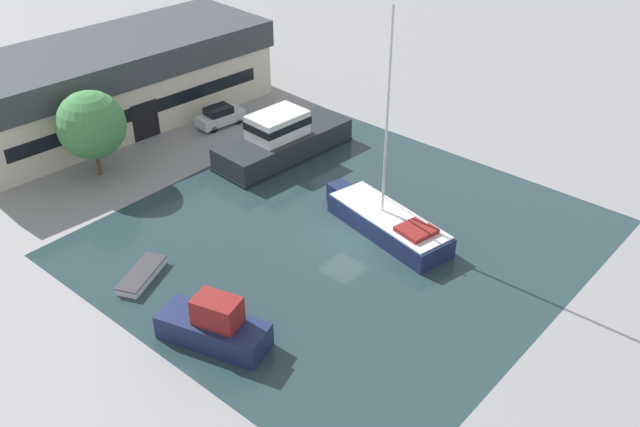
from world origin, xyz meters
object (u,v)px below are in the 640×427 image
Objects in this scene: motor_cruiser at (282,140)px; sailboat_moored at (387,222)px; parked_car at (220,116)px; cabin_boat at (214,326)px; warehouse_building at (110,82)px; small_dinghy at (142,275)px; quay_tree_near_building at (91,125)px.

sailboat_moored is at bearing 169.04° from motor_cruiser.
cabin_boat is at bearing -35.49° from parked_car.
small_dinghy is (-12.39, -20.03, -3.18)m from warehouse_building.
cabin_boat is (-6.64, -20.32, -3.03)m from quay_tree_near_building.
motor_cruiser is (-0.54, -7.82, 0.50)m from parked_car.
cabin_boat reaches higher than parked_car.
sailboat_moored is 14.53m from cabin_boat.
sailboat_moored is 2.32× the size of cabin_boat.
sailboat_moored reaches higher than motor_cruiser.
sailboat_moored is (1.33, -28.14, -2.64)m from warehouse_building.
motor_cruiser is 2.83× the size of small_dinghy.
sailboat_moored is 1.28× the size of motor_cruiser.
quay_tree_near_building reaches higher than parked_car.
cabin_boat is (-13.19, -27.52, -2.38)m from warehouse_building.
quay_tree_near_building reaches higher than cabin_boat.
cabin_boat is (-18.40, -19.83, 0.21)m from parked_car.
warehouse_building reaches higher than quay_tree_near_building.
motor_cruiser is (3.35, 12.62, 0.55)m from sailboat_moored.
motor_cruiser reaches higher than cabin_boat.
motor_cruiser is (4.68, -15.52, -2.09)m from warehouse_building.
sailboat_moored is at bearing -144.55° from small_dinghy.
warehouse_building is 1.91× the size of sailboat_moored.
motor_cruiser is at bearing -36.49° from quay_tree_near_building.
warehouse_building is 9.65m from parked_car.
quay_tree_near_building is 21.59m from cabin_boat.
quay_tree_near_building is 12.22m from parked_car.
parked_car is 21.51m from small_dinghy.
sailboat_moored is at bearing -3.38° from parked_car.
warehouse_building reaches higher than parked_car.
parked_car is 1.05× the size of small_dinghy.
quay_tree_near_building is 0.56× the size of motor_cruiser.
cabin_boat is at bearing 127.80° from motor_cruiser.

